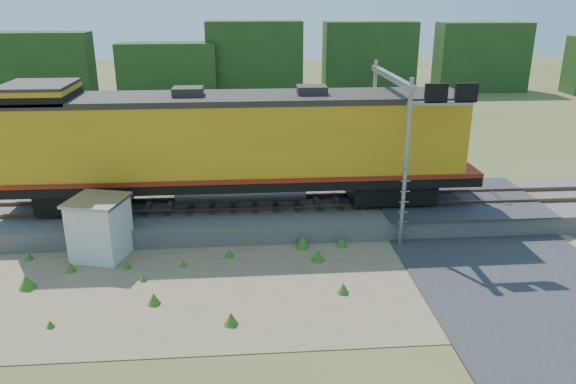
{
  "coord_description": "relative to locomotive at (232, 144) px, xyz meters",
  "views": [
    {
      "loc": [
        -2.17,
        -16.56,
        9.37
      ],
      "look_at": [
        -0.6,
        3.0,
        2.4
      ],
      "focal_mm": 35.0,
      "sensor_mm": 36.0,
      "label": 1
    }
  ],
  "objects": [
    {
      "name": "ground",
      "position": [
        2.66,
        -6.0,
        -3.48
      ],
      "size": [
        140.0,
        140.0,
        0.0
      ],
      "primitive_type": "plane",
      "color": "#475123",
      "rests_on": "ground"
    },
    {
      "name": "ballast",
      "position": [
        2.66,
        0.0,
        -3.08
      ],
      "size": [
        70.0,
        5.0,
        0.8
      ],
      "primitive_type": "cube",
      "color": "slate",
      "rests_on": "ground"
    },
    {
      "name": "rails",
      "position": [
        2.66,
        0.0,
        -2.6
      ],
      "size": [
        70.0,
        1.54,
        0.16
      ],
      "color": "brown",
      "rests_on": "ballast"
    },
    {
      "name": "dirt_shoulder",
      "position": [
        0.66,
        -5.5,
        -3.47
      ],
      "size": [
        26.0,
        8.0,
        0.03
      ],
      "primitive_type": "cube",
      "color": "#8C7754",
      "rests_on": "ground"
    },
    {
      "name": "road",
      "position": [
        9.66,
        -5.26,
        -3.4
      ],
      "size": [
        7.0,
        66.0,
        0.86
      ],
      "color": "#38383A",
      "rests_on": "ground"
    },
    {
      "name": "tree_line_north",
      "position": [
        2.66,
        32.0,
        -0.41
      ],
      "size": [
        130.0,
        3.0,
        6.5
      ],
      "color": "#1E3B15",
      "rests_on": "ground"
    },
    {
      "name": "weed_clumps",
      "position": [
        -0.84,
        -5.9,
        -3.48
      ],
      "size": [
        15.0,
        6.2,
        0.56
      ],
      "primitive_type": null,
      "color": "#33681D",
      "rests_on": "ground"
    },
    {
      "name": "locomotive",
      "position": [
        0.0,
        0.0,
        0.0
      ],
      "size": [
        19.82,
        3.02,
        5.11
      ],
      "color": "black",
      "rests_on": "rails"
    },
    {
      "name": "shed",
      "position": [
        -4.93,
        -2.93,
        -2.31
      ],
      "size": [
        2.39,
        2.39,
        2.31
      ],
      "rotation": [
        0.0,
        0.0,
        -0.27
      ],
      "color": "silver",
      "rests_on": "ground"
    },
    {
      "name": "signal_gantry",
      "position": [
        6.84,
        -0.65,
        1.45
      ],
      "size": [
        2.59,
        6.2,
        6.52
      ],
      "color": "gray",
      "rests_on": "ground"
    }
  ]
}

